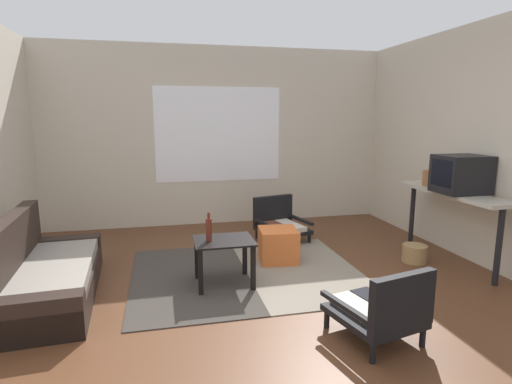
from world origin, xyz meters
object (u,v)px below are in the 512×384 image
at_px(couch, 43,275).
at_px(coffee_table, 224,250).
at_px(ottoman_orange, 278,245).
at_px(clay_vase, 433,177).
at_px(armchair_striped_foreground, 382,309).
at_px(glass_bottle, 209,229).
at_px(wicker_basket, 414,253).
at_px(armchair_by_window, 280,222).
at_px(crt_television, 461,174).
at_px(console_shelf, 452,200).

relative_size(couch, coffee_table, 3.10).
distance_m(coffee_table, ottoman_orange, 0.90).
relative_size(couch, clay_vase, 5.82).
relative_size(armchair_striped_foreground, ottoman_orange, 1.70).
bearing_deg(glass_bottle, clay_vase, 9.23).
xyz_separation_m(ottoman_orange, wicker_basket, (1.53, -0.37, -0.09)).
relative_size(armchair_by_window, crt_television, 1.45).
distance_m(crt_television, clay_vase, 0.49).
xyz_separation_m(ottoman_orange, console_shelf, (1.92, -0.43, 0.54)).
height_order(couch, crt_television, crt_television).
bearing_deg(console_shelf, coffee_table, -177.96).
distance_m(coffee_table, armchair_by_window, 1.68).
height_order(armchair_by_window, crt_television, crt_television).
height_order(coffee_table, wicker_basket, coffee_table).
relative_size(console_shelf, glass_bottle, 5.55).
distance_m(couch, ottoman_orange, 2.42).
bearing_deg(armchair_striped_foreground, crt_television, 38.11).
relative_size(armchair_by_window, ottoman_orange, 1.72).
bearing_deg(ottoman_orange, clay_vase, -2.05).
height_order(couch, coffee_table, couch).
relative_size(coffee_table, glass_bottle, 2.08).
xyz_separation_m(crt_television, clay_vase, (0.00, 0.48, -0.10)).
bearing_deg(wicker_basket, ottoman_orange, 166.38).
xyz_separation_m(armchair_by_window, armchair_striped_foreground, (0.00, -2.68, 0.02)).
bearing_deg(glass_bottle, armchair_by_window, 50.66).
bearing_deg(wicker_basket, crt_television, -24.29).
bearing_deg(wicker_basket, couch, -178.44).
distance_m(armchair_striped_foreground, clay_vase, 2.52).
xyz_separation_m(couch, armchair_striped_foreground, (2.64, -1.36, 0.03)).
xyz_separation_m(clay_vase, glass_bottle, (-2.77, -0.45, -0.36)).
bearing_deg(ottoman_orange, wicker_basket, -13.62).
xyz_separation_m(couch, console_shelf, (4.30, 0.05, 0.50)).
relative_size(coffee_table, console_shelf, 0.37).
bearing_deg(wicker_basket, clay_vase, 37.97).
height_order(armchair_striped_foreground, glass_bottle, glass_bottle).
height_order(couch, armchair_striped_foreground, couch).
relative_size(armchair_by_window, armchair_striped_foreground, 1.01).
xyz_separation_m(couch, ottoman_orange, (2.37, 0.48, -0.04)).
height_order(coffee_table, armchair_by_window, armchair_by_window).
xyz_separation_m(armchair_by_window, crt_television, (1.66, -1.38, 0.80)).
bearing_deg(ottoman_orange, armchair_by_window, 72.75).
bearing_deg(crt_television, clay_vase, 89.62).
xyz_separation_m(armchair_by_window, wicker_basket, (1.27, -1.21, -0.14)).
relative_size(ottoman_orange, clay_vase, 1.37).
bearing_deg(armchair_by_window, console_shelf, -37.37).
relative_size(couch, armchair_striped_foreground, 2.50).
height_order(glass_bottle, wicker_basket, glass_bottle).
bearing_deg(couch, ottoman_orange, 11.39).
distance_m(console_shelf, clay_vase, 0.42).
relative_size(armchair_striped_foreground, wicker_basket, 2.63).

